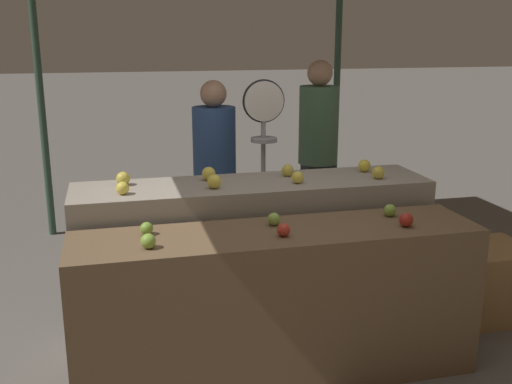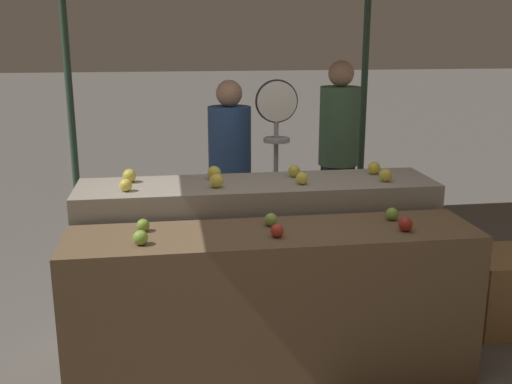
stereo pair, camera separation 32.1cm
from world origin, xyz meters
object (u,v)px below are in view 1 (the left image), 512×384
(person_customer_left, at_px, (318,142))
(wooden_crate_side, at_px, (489,281))
(produce_scale, at_px, (264,136))
(person_vendor_at_scale, at_px, (215,165))

(person_customer_left, distance_m, wooden_crate_side, 1.96)
(person_customer_left, height_order, wooden_crate_side, person_customer_left)
(produce_scale, relative_size, person_customer_left, 0.94)
(produce_scale, height_order, wooden_crate_side, produce_scale)
(produce_scale, xyz_separation_m, person_customer_left, (0.72, 0.77, -0.20))
(produce_scale, bearing_deg, person_vendor_at_scale, 131.41)
(person_vendor_at_scale, relative_size, wooden_crate_side, 3.11)
(produce_scale, height_order, person_vendor_at_scale, produce_scale)
(wooden_crate_side, bearing_deg, person_vendor_at_scale, 144.20)
(produce_scale, distance_m, person_customer_left, 1.07)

